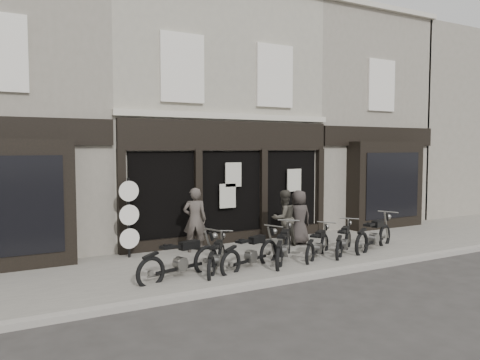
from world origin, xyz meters
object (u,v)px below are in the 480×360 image
motorcycle_5 (344,243)px  man_right (299,217)px  motorcycle_0 (181,263)px  man_left (195,220)px  motorcycle_2 (251,255)px  man_centre (284,218)px  advert_sign_post (129,221)px  motorcycle_6 (374,238)px  motorcycle_3 (284,249)px  motorcycle_4 (318,247)px  motorcycle_1 (217,259)px

motorcycle_5 → man_right: (-0.40, 1.59, 0.56)m
motorcycle_0 → man_right: 4.85m
man_left → man_right: (3.21, -0.57, -0.09)m
motorcycle_2 → man_centre: (2.11, 1.67, 0.55)m
motorcycle_2 → man_centre: man_centre is taller
advert_sign_post → motorcycle_0: bearing=-82.4°
man_right → advert_sign_post: bearing=-3.5°
motorcycle_0 → motorcycle_2: bearing=-17.1°
man_right → advert_sign_post: size_ratio=0.73×
motorcycle_0 → motorcycle_6: (6.06, 0.03, 0.01)m
motorcycle_3 → advert_sign_post: 4.20m
motorcycle_0 → motorcycle_6: 6.06m
motorcycle_4 → man_left: bearing=105.0°
man_left → advert_sign_post: advert_sign_post is taller
motorcycle_3 → motorcycle_4: motorcycle_3 is taller
motorcycle_5 → motorcycle_3: bearing=140.5°
motorcycle_0 → motorcycle_3: (2.91, 0.08, -0.01)m
man_centre → motorcycle_2: bearing=35.2°
motorcycle_5 → motorcycle_6: 1.13m
motorcycle_4 → man_centre: man_centre is taller
motorcycle_6 → man_left: 5.26m
motorcycle_5 → advert_sign_post: (-5.44, 2.37, 0.71)m
motorcycle_1 → man_right: man_right is taller
motorcycle_0 → motorcycle_4: size_ratio=1.29×
motorcycle_1 → advert_sign_post: bearing=69.9°
motorcycle_3 → motorcycle_6: size_ratio=0.82×
motorcycle_5 → man_left: man_left is taller
motorcycle_0 → man_right: size_ratio=1.36×
motorcycle_4 → advert_sign_post: size_ratio=0.77×
motorcycle_2 → motorcycle_6: 4.21m
motorcycle_2 → man_right: man_right is taller
motorcycle_1 → motorcycle_0: bearing=134.5°
man_left → man_right: size_ratio=1.10×
motorcycle_4 → motorcycle_5: bearing=-33.4°
motorcycle_0 → motorcycle_5: motorcycle_0 is taller
motorcycle_4 → motorcycle_5: (0.95, 0.04, 0.01)m
motorcycle_1 → man_left: 2.21m
man_left → advert_sign_post: bearing=14.4°
man_right → motorcycle_0: bearing=25.3°
man_left → man_right: man_left is taller
motorcycle_5 → man_right: size_ratio=1.05×
motorcycle_0 → motorcycle_2: motorcycle_0 is taller
motorcycle_5 → man_left: bearing=110.4°
advert_sign_post → man_left: bearing=-10.9°
man_centre → advert_sign_post: advert_sign_post is taller
motorcycle_2 → motorcycle_3: bearing=-14.5°
motorcycle_4 → motorcycle_6: 2.08m
motorcycle_1 → motorcycle_5: 3.95m
motorcycle_0 → man_left: man_left is taller
man_left → motorcycle_2: bearing=124.3°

